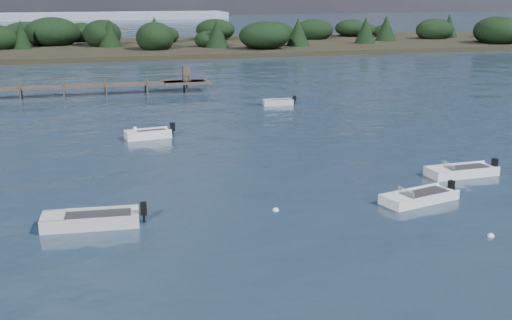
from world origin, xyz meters
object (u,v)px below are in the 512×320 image
object	(u,v)px
dinghy_mid_grey	(91,222)
tender_far_white	(148,136)
dinghy_mid_white_b	(461,173)
tender_far_grey_b	(278,103)
dinghy_mid_white_a	(419,199)

from	to	relation	value
dinghy_mid_grey	tender_far_white	size ratio (longest dim) A/B	1.29
dinghy_mid_grey	tender_far_white	world-z (taller)	tender_far_white
dinghy_mid_white_b	tender_far_white	size ratio (longest dim) A/B	1.21
dinghy_mid_grey	tender_far_grey_b	xyz separation A→B (m)	(18.49, 28.72, -0.01)
dinghy_mid_grey	tender_far_grey_b	distance (m)	34.16
dinghy_mid_white_a	tender_far_white	bearing A→B (deg)	122.41
tender_far_grey_b	dinghy_mid_white_a	bearing A→B (deg)	-93.35
dinghy_mid_grey	tender_far_grey_b	size ratio (longest dim) A/B	1.52
tender_far_grey_b	dinghy_mid_grey	bearing A→B (deg)	-122.78
dinghy_mid_white_b	tender_far_grey_b	world-z (taller)	dinghy_mid_white_b
dinghy_mid_white_b	tender_far_grey_b	size ratio (longest dim) A/B	1.42
dinghy_mid_white_b	dinghy_mid_grey	xyz separation A→B (m)	(-21.70, -2.65, 0.02)
dinghy_mid_white_b	tender_far_grey_b	bearing A→B (deg)	97.02
tender_far_grey_b	tender_far_white	distance (m)	17.53
dinghy_mid_white_b	dinghy_mid_grey	distance (m)	21.86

